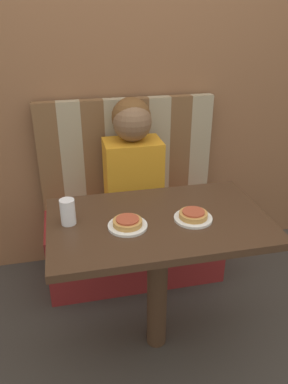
{
  "coord_description": "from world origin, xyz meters",
  "views": [
    {
      "loc": [
        -0.38,
        -1.39,
        1.59
      ],
      "look_at": [
        0.0,
        0.3,
        0.74
      ],
      "focal_mm": 35.0,
      "sensor_mm": 36.0,
      "label": 1
    }
  ],
  "objects_px": {
    "person": "(133,158)",
    "pizza_right": "(193,214)",
    "pizza_left": "(128,222)",
    "drinking_cup": "(68,212)",
    "plate_left": "(128,226)",
    "plate_right": "(193,218)"
  },
  "relations": [
    {
      "from": "pizza_right",
      "to": "drinking_cup",
      "type": "relative_size",
      "value": 1.09
    },
    {
      "from": "plate_left",
      "to": "person",
      "type": "bearing_deg",
      "value": 77.15
    },
    {
      "from": "plate_left",
      "to": "pizza_left",
      "type": "distance_m",
      "value": 0.02
    },
    {
      "from": "plate_right",
      "to": "drinking_cup",
      "type": "distance_m",
      "value": 0.55
    },
    {
      "from": "person",
      "to": "plate_right",
      "type": "distance_m",
      "value": 0.66
    },
    {
      "from": "plate_left",
      "to": "plate_right",
      "type": "distance_m",
      "value": 0.29
    },
    {
      "from": "plate_right",
      "to": "drinking_cup",
      "type": "bearing_deg",
      "value": 170.97
    },
    {
      "from": "person",
      "to": "pizza_right",
      "type": "bearing_deg",
      "value": -77.15
    },
    {
      "from": "plate_right",
      "to": "plate_left",
      "type": "bearing_deg",
      "value": 180.0
    },
    {
      "from": "plate_right",
      "to": "pizza_left",
      "type": "relative_size",
      "value": 1.35
    },
    {
      "from": "pizza_right",
      "to": "plate_left",
      "type": "bearing_deg",
      "value": 180.0
    },
    {
      "from": "pizza_left",
      "to": "drinking_cup",
      "type": "distance_m",
      "value": 0.26
    },
    {
      "from": "pizza_left",
      "to": "drinking_cup",
      "type": "height_order",
      "value": "drinking_cup"
    },
    {
      "from": "plate_left",
      "to": "drinking_cup",
      "type": "bearing_deg",
      "value": 160.69
    },
    {
      "from": "person",
      "to": "pizza_left",
      "type": "height_order",
      "value": "person"
    },
    {
      "from": "plate_left",
      "to": "pizza_left",
      "type": "bearing_deg",
      "value": -90.0
    },
    {
      "from": "pizza_right",
      "to": "drinking_cup",
      "type": "height_order",
      "value": "drinking_cup"
    },
    {
      "from": "plate_right",
      "to": "pizza_right",
      "type": "distance_m",
      "value": 0.02
    },
    {
      "from": "pizza_left",
      "to": "pizza_right",
      "type": "distance_m",
      "value": 0.29
    },
    {
      "from": "pizza_right",
      "to": "pizza_left",
      "type": "bearing_deg",
      "value": 180.0
    },
    {
      "from": "pizza_left",
      "to": "drinking_cup",
      "type": "xyz_separation_m",
      "value": [
        -0.24,
        0.09,
        0.03
      ]
    },
    {
      "from": "plate_right",
      "to": "pizza_right",
      "type": "xyz_separation_m",
      "value": [
        0.0,
        -0.0,
        0.02
      ]
    }
  ]
}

